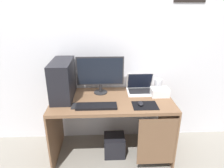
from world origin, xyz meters
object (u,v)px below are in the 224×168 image
mouse_left (141,103)px  monitor (100,73)px  projector (160,92)px  subwoofer (114,145)px  speaker (158,85)px  pc_tower (63,80)px  laptop (140,88)px  cell_phone (75,106)px  keyboard (96,106)px

mouse_left → monitor: bearing=141.5°
projector → subwoofer: 0.85m
speaker → mouse_left: 0.48m
pc_tower → laptop: (0.89, 0.11, -0.16)m
cell_phone → laptop: bearing=25.1°
subwoofer → monitor: bearing=128.7°
speaker → cell_phone: 1.04m
laptop → projector: 0.24m
subwoofer → laptop: bearing=33.7°
pc_tower → monitor: bearing=12.7°
projector → mouse_left: size_ratio=2.08×
laptop → mouse_left: size_ratio=3.24×
cell_phone → projector: bearing=12.9°
speaker → keyboard: size_ratio=0.35×
speaker → projector: 0.16m
speaker → pc_tower: bearing=-172.7°
pc_tower → subwoofer: (0.57, -0.10, -0.82)m
monitor → laptop: (0.48, 0.02, -0.20)m
speaker → laptop: bearing=-172.2°
monitor → projector: (0.68, -0.11, -0.20)m
speaker → cell_phone: bearing=-158.6°
keyboard → pc_tower: bearing=145.1°
laptop → mouse_left: 0.36m
mouse_left → speaker: bearing=53.8°
speaker → mouse_left: speaker is taller
projector → cell_phone: (-0.94, -0.22, -0.04)m
pc_tower → cell_phone: 0.35m
laptop → pc_tower: bearing=-172.9°
pc_tower → speaker: 1.13m
subwoofer → keyboard: bearing=-140.9°
laptop → cell_phone: laptop is taller
pc_tower → laptop: 0.91m
mouse_left → pc_tower: bearing=163.9°
mouse_left → laptop: bearing=81.0°
speaker → cell_phone: (-0.96, -0.38, -0.07)m
monitor → subwoofer: size_ratio=2.20×
projector → subwoofer: projector is taller
keyboard → projector: bearing=18.6°
speaker → projector: speaker is taller
projector → speaker: bearing=82.9°
projector → subwoofer: bearing=-170.9°
cell_phone → speaker: bearing=21.4°
pc_tower → keyboard: size_ratio=1.18×
projector → keyboard: (-0.72, -0.24, -0.04)m
laptop → projector: laptop is taller
pc_tower → subwoofer: size_ratio=2.02×
laptop → cell_phone: size_ratio=2.39×
pc_tower → speaker: size_ratio=3.39×
projector → laptop: bearing=147.8°
keyboard → cell_phone: size_ratio=3.23×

